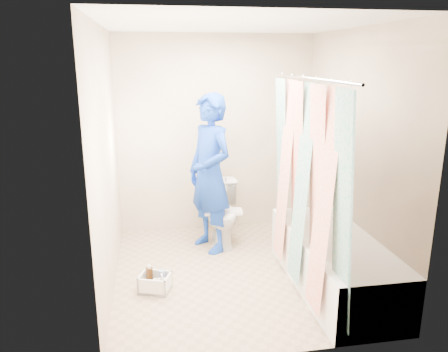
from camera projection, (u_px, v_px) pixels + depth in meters
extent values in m
plane|color=tan|center=(236.00, 273.00, 4.44)|extent=(2.60, 2.60, 0.00)
cube|color=white|center=(238.00, 24.00, 3.82)|extent=(2.40, 2.60, 0.02)
cube|color=beige|center=(216.00, 135.00, 5.37)|extent=(2.40, 0.02, 2.40)
cube|color=beige|center=(275.00, 200.00, 2.89)|extent=(2.40, 0.02, 2.40)
cube|color=beige|center=(107.00, 163.00, 3.94)|extent=(0.02, 2.60, 2.40)
cube|color=beige|center=(355.00, 153.00, 4.33)|extent=(0.02, 2.60, 2.40)
cube|color=white|center=(333.00, 262.00, 4.11)|extent=(0.70, 1.75, 0.50)
cube|color=white|center=(335.00, 242.00, 4.06)|extent=(0.58, 1.63, 0.06)
cylinder|color=silver|center=(309.00, 78.00, 3.62)|extent=(0.02, 1.90, 0.02)
cube|color=white|center=(304.00, 186.00, 3.86)|extent=(0.06, 1.75, 1.80)
imported|color=silver|center=(223.00, 213.00, 5.12)|extent=(0.46, 0.72, 0.71)
cube|color=white|center=(223.00, 212.00, 4.99)|extent=(0.45, 0.23, 0.03)
cylinder|color=black|center=(215.00, 182.00, 5.21)|extent=(0.03, 0.03, 0.21)
cylinder|color=gold|center=(215.00, 173.00, 5.18)|extent=(0.06, 0.06, 0.03)
cylinder|color=white|center=(226.00, 184.00, 5.22)|extent=(0.03, 0.03, 0.17)
imported|color=#0F1D9E|center=(210.00, 174.00, 4.81)|extent=(0.67, 0.76, 1.76)
cube|color=white|center=(155.00, 289.00, 4.09)|extent=(0.33, 0.30, 0.03)
cube|color=white|center=(142.00, 282.00, 4.10)|extent=(0.09, 0.21, 0.16)
cube|color=white|center=(168.00, 284.00, 4.06)|extent=(0.09, 0.21, 0.16)
cube|color=white|center=(151.00, 288.00, 3.98)|extent=(0.26, 0.11, 0.16)
cube|color=white|center=(158.00, 278.00, 4.17)|extent=(0.26, 0.11, 0.16)
cylinder|color=#42250D|center=(150.00, 277.00, 4.11)|extent=(0.06, 0.06, 0.18)
cylinder|color=silver|center=(162.00, 278.00, 4.10)|extent=(0.06, 0.06, 0.16)
cylinder|color=beige|center=(155.00, 285.00, 4.03)|extent=(0.04, 0.04, 0.12)
cylinder|color=#42250D|center=(147.00, 288.00, 4.04)|extent=(0.05, 0.05, 0.05)
cylinder|color=#EDBC45|center=(146.00, 285.00, 4.03)|extent=(0.06, 0.06, 0.01)
imported|color=white|center=(162.00, 282.00, 4.02)|extent=(0.08, 0.08, 0.17)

